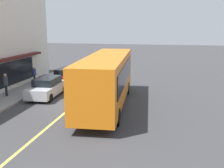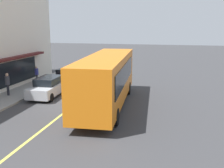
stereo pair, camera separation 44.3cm
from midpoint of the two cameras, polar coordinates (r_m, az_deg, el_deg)
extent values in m
plane|color=#38383A|center=(19.54, -8.33, -4.17)|extent=(120.00, 120.00, 0.00)
cube|color=gray|center=(21.95, -21.73, -2.89)|extent=(80.00, 2.66, 0.15)
cube|color=#D8D14C|center=(19.54, -8.34, -4.16)|extent=(36.00, 0.16, 0.01)
cube|color=orange|center=(18.30, -1.81, 1.27)|extent=(11.15, 3.30, 3.00)
cube|color=black|center=(23.56, 0.39, 4.68)|extent=(0.27, 2.10, 1.80)
cube|color=black|center=(18.19, -5.92, 2.30)|extent=(8.78, 0.70, 1.32)
cube|color=black|center=(17.77, 2.07, 2.12)|extent=(8.78, 0.70, 1.32)
cube|color=#0CF259|center=(23.52, 0.41, 6.85)|extent=(0.22, 1.90, 0.36)
cube|color=#2D2D33|center=(23.93, 0.41, 0.89)|extent=(0.33, 2.41, 0.40)
cylinder|color=black|center=(22.20, -3.15, -0.70)|extent=(1.02, 0.37, 1.00)
cylinder|color=black|center=(21.89, 2.67, -0.89)|extent=(1.02, 0.37, 1.00)
cylinder|color=black|center=(15.61, -8.05, -6.54)|extent=(1.02, 0.37, 1.00)
cylinder|color=black|center=(15.17, 0.26, -6.98)|extent=(1.02, 0.37, 1.00)
cube|color=#B7BABF|center=(21.73, -14.17, -1.10)|extent=(4.38, 1.99, 0.75)
cube|color=black|center=(21.73, -14.11, 0.66)|extent=(2.47, 1.62, 0.55)
cylinder|color=black|center=(20.22, -13.58, -2.88)|extent=(0.65, 0.25, 0.64)
cylinder|color=black|center=(20.90, -17.73, -2.63)|extent=(0.65, 0.25, 0.64)
cylinder|color=black|center=(22.78, -10.84, -1.04)|extent=(0.65, 0.25, 0.64)
cylinder|color=black|center=(23.38, -14.61, -0.87)|extent=(0.65, 0.25, 0.64)
cube|color=maroon|center=(26.16, -9.85, 1.36)|extent=(4.40, 2.04, 0.75)
cube|color=black|center=(25.91, -10.04, 2.71)|extent=(2.49, 1.65, 0.55)
cylinder|color=black|center=(27.81, -10.13, 1.43)|extent=(0.65, 0.26, 0.64)
cylinder|color=black|center=(27.16, -7.00, 1.27)|extent=(0.65, 0.26, 0.64)
cylinder|color=black|center=(25.33, -12.85, 0.23)|extent=(0.65, 0.26, 0.64)
cylinder|color=black|center=(24.61, -9.48, 0.02)|extent=(0.65, 0.26, 0.64)
cube|color=white|center=(32.07, -5.40, 3.52)|extent=(4.37, 1.97, 0.75)
cube|color=black|center=(32.12, -5.36, 4.71)|extent=(2.47, 1.61, 0.55)
cylinder|color=black|center=(30.56, -4.59, 2.57)|extent=(0.65, 0.25, 0.64)
cylinder|color=black|center=(31.00, -7.54, 2.64)|extent=(0.65, 0.25, 0.64)
cylinder|color=black|center=(33.28, -3.40, 3.40)|extent=(0.65, 0.25, 0.64)
cylinder|color=black|center=(33.68, -6.12, 3.46)|extent=(0.65, 0.25, 0.64)
cylinder|color=black|center=(22.38, -21.95, -1.31)|extent=(0.18, 0.18, 0.85)
cylinder|color=#3F3F47|center=(22.22, -22.11, 0.59)|extent=(0.34, 0.34, 0.67)
sphere|color=tan|center=(22.14, -22.21, 1.74)|extent=(0.24, 0.24, 0.24)
cylinder|color=black|center=(26.57, -16.51, 1.04)|extent=(0.18, 0.18, 0.74)
cylinder|color=#33388C|center=(26.45, -16.60, 2.45)|extent=(0.34, 0.34, 0.59)
sphere|color=tan|center=(26.39, -16.65, 3.31)|extent=(0.21, 0.21, 0.21)
camera|label=1|loc=(0.22, -90.69, -0.15)|focal=43.25mm
camera|label=2|loc=(0.22, 89.31, 0.15)|focal=43.25mm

